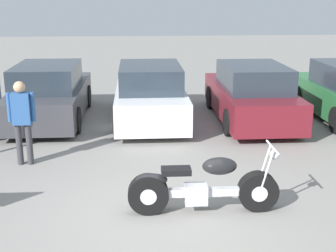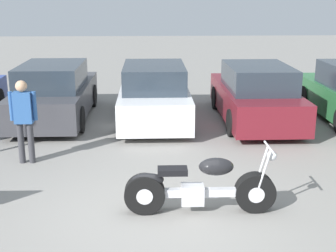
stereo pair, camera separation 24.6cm
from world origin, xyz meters
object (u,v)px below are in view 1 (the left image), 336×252
object	(u,v)px
motorcycle	(202,187)
parked_car_maroon	(251,95)
parked_car_dark_grey	(50,94)
parked_car_white	(150,95)
person_standing	(22,116)

from	to	relation	value
motorcycle	parked_car_maroon	distance (m)	5.49
parked_car_dark_grey	parked_car_maroon	size ratio (longest dim) A/B	1.00
parked_car_white	parked_car_maroon	xyz separation A→B (m)	(2.58, -0.20, 0.00)
parked_car_white	person_standing	distance (m)	3.96
parked_car_maroon	parked_car_white	bearing A→B (deg)	175.57
parked_car_dark_grey	parked_car_white	distance (m)	2.58
person_standing	parked_car_white	bearing A→B (deg)	50.43
parked_car_maroon	motorcycle	bearing A→B (deg)	-111.21
motorcycle	parked_car_maroon	xyz separation A→B (m)	(1.98, 5.11, 0.29)
parked_car_dark_grey	motorcycle	bearing A→B (deg)	-60.18
motorcycle	parked_car_maroon	bearing A→B (deg)	68.79
motorcycle	parked_car_white	bearing A→B (deg)	96.36
motorcycle	person_standing	size ratio (longest dim) A/B	1.40
parked_car_maroon	person_standing	world-z (taller)	person_standing
motorcycle	person_standing	distance (m)	3.89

